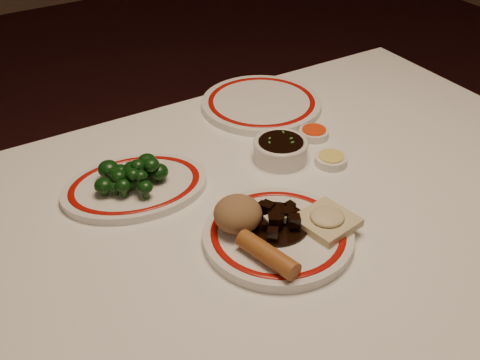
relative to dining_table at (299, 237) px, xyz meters
name	(u,v)px	position (x,y,z in m)	size (l,w,h in m)	color
dining_table	(299,237)	(0.00, 0.00, 0.00)	(1.20, 0.90, 0.75)	white
main_plate	(278,235)	(-0.10, -0.07, 0.10)	(0.32, 0.32, 0.02)	silver
rice_mound	(238,214)	(-0.15, -0.03, 0.14)	(0.08, 0.08, 0.06)	olive
spring_roll	(268,254)	(-0.16, -0.12, 0.12)	(0.03, 0.03, 0.11)	#9C5B26
fried_wonton	(327,220)	(-0.02, -0.10, 0.12)	(0.10, 0.10, 0.02)	beige
stirfry_heap	(276,220)	(-0.10, -0.06, 0.12)	(0.12, 0.12, 0.03)	black
broccoli_plate	(135,186)	(-0.25, 0.18, 0.10)	(0.30, 0.27, 0.02)	silver
broccoli_pile	(131,174)	(-0.25, 0.18, 0.13)	(0.14, 0.12, 0.05)	#23471C
soy_bowl	(281,151)	(0.04, 0.13, 0.11)	(0.11, 0.11, 0.04)	silver
sweet_sour_dish	(314,133)	(0.15, 0.16, 0.10)	(0.06, 0.06, 0.02)	silver
mustard_dish	(331,160)	(0.12, 0.06, 0.10)	(0.06, 0.06, 0.02)	silver
far_plate	(261,104)	(0.13, 0.33, 0.10)	(0.34, 0.34, 0.02)	silver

